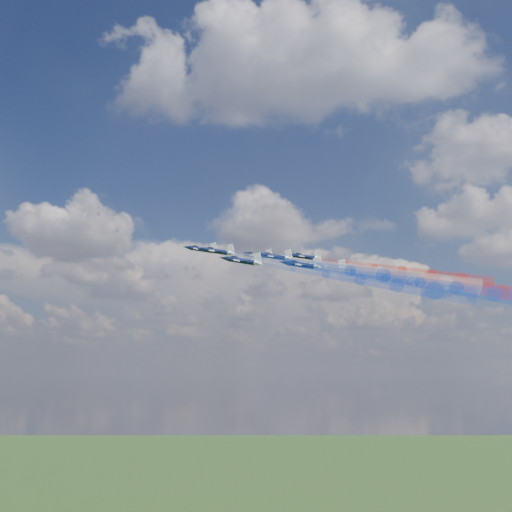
% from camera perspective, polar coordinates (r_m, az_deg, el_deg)
% --- Properties ---
extents(jet_lead, '(12.97, 11.11, 6.57)m').
position_cam_1_polar(jet_lead, '(161.36, -5.11, 0.62)').
color(jet_lead, black).
extents(trail_lead, '(43.19, 12.86, 13.37)m').
position_cam_1_polar(trail_lead, '(149.13, 3.53, -0.67)').
color(trail_lead, white).
extents(jet_inner_left, '(12.97, 11.11, 6.57)m').
position_cam_1_polar(jet_inner_left, '(148.78, -3.64, 0.44)').
color(jet_inner_left, black).
extents(trail_inner_left, '(43.19, 12.86, 13.37)m').
position_cam_1_polar(trail_inner_left, '(137.36, 5.90, -0.98)').
color(trail_inner_left, blue).
extents(jet_inner_right, '(12.97, 11.11, 6.57)m').
position_cam_1_polar(jet_inner_right, '(164.01, 0.03, 0.03)').
color(jet_inner_right, black).
extents(trail_inner_right, '(43.19, 12.86, 13.37)m').
position_cam_1_polar(trail_inner_right, '(154.00, 8.83, -1.27)').
color(trail_inner_right, red).
extents(jet_outer_left, '(12.97, 11.11, 6.57)m').
position_cam_1_polar(jet_outer_left, '(132.60, -1.31, -0.45)').
color(jet_outer_left, black).
extents(trail_outer_left, '(43.19, 12.86, 13.37)m').
position_cam_1_polar(trail_outer_left, '(122.50, 9.65, -2.12)').
color(trail_outer_left, blue).
extents(jet_center_third, '(12.97, 11.11, 6.57)m').
position_cam_1_polar(jet_center_third, '(150.50, 1.71, -0.06)').
color(jet_center_third, black).
extents(trail_center_third, '(43.19, 12.86, 13.37)m').
position_cam_1_polar(trail_center_third, '(141.42, 11.44, -1.48)').
color(trail_center_third, white).
extents(jet_outer_right, '(12.97, 11.11, 6.57)m').
position_cam_1_polar(jet_outer_right, '(166.61, 4.52, -0.07)').
color(jet_outer_right, black).
extents(trail_outer_right, '(43.19, 12.86, 13.37)m').
position_cam_1_polar(trail_outer_right, '(158.57, 13.38, -1.33)').
color(trail_outer_right, red).
extents(jet_rear_left, '(12.97, 11.11, 6.57)m').
position_cam_1_polar(jet_rear_left, '(138.78, 4.26, -0.83)').
color(jet_rear_left, black).
extents(trail_rear_left, '(43.19, 12.86, 13.37)m').
position_cam_1_polar(trail_rear_left, '(131.08, 14.98, -2.41)').
color(trail_rear_left, blue).
extents(jet_rear_right, '(12.97, 11.11, 6.57)m').
position_cam_1_polar(jet_rear_right, '(154.94, 6.67, -0.93)').
color(jet_rear_right, black).
extents(trail_rear_right, '(43.19, 12.86, 13.37)m').
position_cam_1_polar(trail_rear_right, '(148.07, 16.31, -2.32)').
color(trail_rear_right, red).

